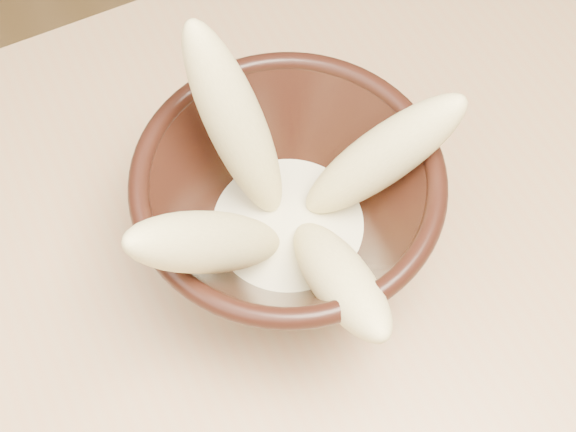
% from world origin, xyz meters
% --- Properties ---
extents(bowl, '(0.20, 0.20, 0.11)m').
position_xyz_m(bowl, '(0.19, 0.12, 0.81)').
color(bowl, black).
rests_on(bowl, table).
extents(milk_puddle, '(0.11, 0.11, 0.02)m').
position_xyz_m(milk_puddle, '(0.19, 0.12, 0.79)').
color(milk_puddle, beige).
rests_on(milk_puddle, bowl).
extents(banana_upright, '(0.07, 0.10, 0.16)m').
position_xyz_m(banana_upright, '(0.17, 0.16, 0.87)').
color(banana_upright, '#D9C880').
rests_on(banana_upright, bowl).
extents(banana_left, '(0.14, 0.08, 0.16)m').
position_xyz_m(banana_left, '(0.13, 0.09, 0.86)').
color(banana_left, '#D9C880').
rests_on(banana_left, bowl).
extents(banana_right, '(0.12, 0.07, 0.14)m').
position_xyz_m(banana_right, '(0.25, 0.11, 0.85)').
color(banana_right, '#D9C880').
rests_on(banana_right, bowl).
extents(banana_front, '(0.05, 0.14, 0.11)m').
position_xyz_m(banana_front, '(0.19, 0.05, 0.83)').
color(banana_front, '#D9C880').
rests_on(banana_front, bowl).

